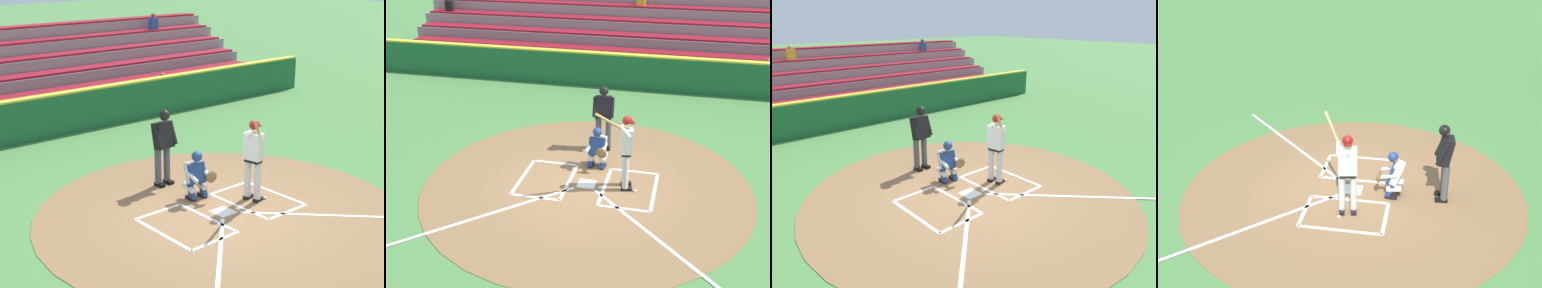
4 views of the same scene
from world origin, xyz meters
TOP-DOWN VIEW (x-y plane):
  - ground_plane at (0.00, 0.00)m, footprint 120.00×120.00m
  - dirt_circle at (0.00, 0.00)m, footprint 8.00×8.00m
  - home_plate_and_chalk at (0.00, 0.88)m, footprint 7.93×4.91m
  - batter at (-0.92, -0.03)m, footprint 0.86×0.85m
  - catcher at (-0.07, -0.95)m, footprint 0.59×0.65m
  - plate_umpire at (-0.01, -2.07)m, footprint 0.60×0.44m
  - baseball at (-1.20, 0.10)m, footprint 0.07×0.07m

SIDE VIEW (x-z plane):
  - ground_plane at x=0.00m, z-range 0.00..0.00m
  - dirt_circle at x=0.00m, z-range 0.00..0.01m
  - home_plate_and_chalk at x=0.00m, z-range 0.01..0.02m
  - baseball at x=-1.20m, z-range 0.00..0.07m
  - catcher at x=-0.07m, z-range 0.02..1.15m
  - plate_umpire at x=-0.01m, z-range 0.14..2.01m
  - batter at x=-0.92m, z-range 0.04..2.16m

